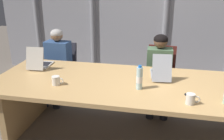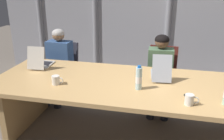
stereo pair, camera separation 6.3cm
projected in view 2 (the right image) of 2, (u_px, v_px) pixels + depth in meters
ground_plane at (154, 140)px, 3.12m from camera, size 13.60×13.60×0.00m
conference_table at (157, 96)px, 2.90m from camera, size 3.96×1.22×0.76m
curtain_backdrop at (166, 11)px, 4.74m from camera, size 6.80×0.17×2.65m
laptop_left_end at (41, 62)px, 3.43m from camera, size 0.26×0.42×0.31m
laptop_left_mid at (161, 72)px, 3.06m from camera, size 0.27×0.49×0.32m
office_chair_left_end at (63, 77)px, 4.23m from camera, size 0.60×0.60×0.90m
office_chair_left_mid at (160, 85)px, 3.88m from camera, size 0.60×0.60×0.93m
person_left_end at (58, 61)px, 3.98m from camera, size 0.42×0.56×1.17m
person_left_mid at (160, 69)px, 3.64m from camera, size 0.39×0.56×1.16m
water_bottle_primary at (139, 78)px, 2.70m from camera, size 0.07×0.07×0.27m
coffee_mug_near at (56, 80)px, 2.86m from camera, size 0.14×0.09×0.10m
coffee_mug_far at (190, 100)px, 2.39m from camera, size 0.14×0.09×0.11m
conference_mic_left_side at (189, 94)px, 2.59m from camera, size 0.11×0.11×0.03m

